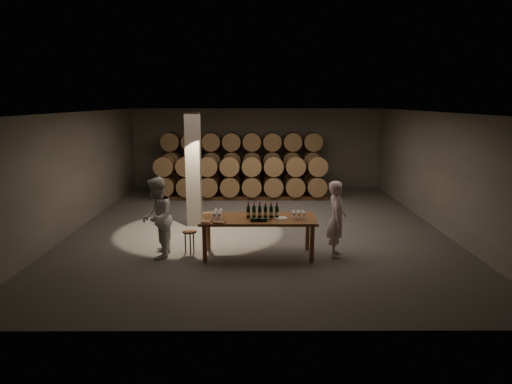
{
  "coord_description": "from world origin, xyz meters",
  "views": [
    {
      "loc": [
        -0.08,
        -12.5,
        3.51
      ],
      "look_at": [
        -0.04,
        -0.53,
        1.1
      ],
      "focal_mm": 32.0,
      "sensor_mm": 36.0,
      "label": 1
    }
  ],
  "objects_px": {
    "tasting_table": "(258,222)",
    "stool": "(190,235)",
    "person_woman": "(157,218)",
    "person_man": "(336,219)",
    "bottle_cluster": "(263,212)",
    "plate": "(281,218)",
    "notebook_near": "(219,222)"
  },
  "relations": [
    {
      "from": "plate",
      "to": "person_man",
      "type": "distance_m",
      "value": 1.27
    },
    {
      "from": "stool",
      "to": "person_man",
      "type": "bearing_deg",
      "value": -2.74
    },
    {
      "from": "notebook_near",
      "to": "person_man",
      "type": "height_order",
      "value": "person_man"
    },
    {
      "from": "plate",
      "to": "stool",
      "type": "relative_size",
      "value": 0.53
    },
    {
      "from": "plate",
      "to": "person_man",
      "type": "relative_size",
      "value": 0.17
    },
    {
      "from": "stool",
      "to": "person_woman",
      "type": "relative_size",
      "value": 0.3
    },
    {
      "from": "tasting_table",
      "to": "notebook_near",
      "type": "relative_size",
      "value": 11.6
    },
    {
      "from": "person_woman",
      "to": "notebook_near",
      "type": "bearing_deg",
      "value": 74.01
    },
    {
      "from": "bottle_cluster",
      "to": "stool",
      "type": "xyz_separation_m",
      "value": [
        -1.69,
        0.07,
        -0.57
      ]
    },
    {
      "from": "stool",
      "to": "bottle_cluster",
      "type": "bearing_deg",
      "value": -2.52
    },
    {
      "from": "plate",
      "to": "person_man",
      "type": "bearing_deg",
      "value": 1.6
    },
    {
      "from": "bottle_cluster",
      "to": "person_woman",
      "type": "relative_size",
      "value": 0.4
    },
    {
      "from": "stool",
      "to": "person_man",
      "type": "relative_size",
      "value": 0.32
    },
    {
      "from": "stool",
      "to": "person_woman",
      "type": "distance_m",
      "value": 0.86
    },
    {
      "from": "tasting_table",
      "to": "stool",
      "type": "distance_m",
      "value": 1.63
    },
    {
      "from": "person_woman",
      "to": "stool",
      "type": "bearing_deg",
      "value": 105.43
    },
    {
      "from": "person_woman",
      "to": "bottle_cluster",
      "type": "bearing_deg",
      "value": 91.36
    },
    {
      "from": "bottle_cluster",
      "to": "notebook_near",
      "type": "distance_m",
      "value": 1.08
    },
    {
      "from": "person_man",
      "to": "stool",
      "type": "bearing_deg",
      "value": 94.87
    },
    {
      "from": "notebook_near",
      "to": "person_woman",
      "type": "bearing_deg",
      "value": 178.62
    },
    {
      "from": "notebook_near",
      "to": "person_man",
      "type": "distance_m",
      "value": 2.67
    },
    {
      "from": "tasting_table",
      "to": "bottle_cluster",
      "type": "height_order",
      "value": "bottle_cluster"
    },
    {
      "from": "tasting_table",
      "to": "person_man",
      "type": "bearing_deg",
      "value": -0.65
    },
    {
      "from": "person_man",
      "to": "person_woman",
      "type": "bearing_deg",
      "value": 98.41
    },
    {
      "from": "person_man",
      "to": "tasting_table",
      "type": "bearing_deg",
      "value": 96.96
    },
    {
      "from": "tasting_table",
      "to": "stool",
      "type": "height_order",
      "value": "tasting_table"
    },
    {
      "from": "bottle_cluster",
      "to": "stool",
      "type": "relative_size",
      "value": 1.33
    },
    {
      "from": "notebook_near",
      "to": "person_man",
      "type": "xyz_separation_m",
      "value": [
        2.63,
        0.41,
        -0.04
      ]
    },
    {
      "from": "person_woman",
      "to": "plate",
      "type": "bearing_deg",
      "value": 88.35
    },
    {
      "from": "plate",
      "to": "person_woman",
      "type": "height_order",
      "value": "person_woman"
    },
    {
      "from": "tasting_table",
      "to": "plate",
      "type": "relative_size",
      "value": 8.89
    },
    {
      "from": "bottle_cluster",
      "to": "person_woman",
      "type": "height_order",
      "value": "person_woman"
    }
  ]
}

